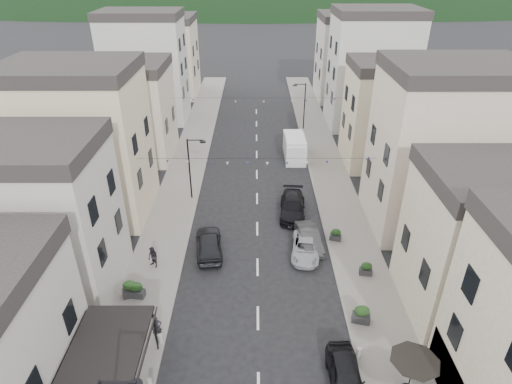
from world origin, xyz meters
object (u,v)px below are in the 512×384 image
pedestrian_a (157,328)px  parked_car_b (309,238)px  delivery_van (294,147)px  parked_car_c (305,248)px  parked_car_d (292,206)px  parked_car_e (209,244)px  parked_car_a (346,376)px  pedestrian_b (153,257)px

pedestrian_a → parked_car_b: bearing=13.3°
parked_car_b → delivery_van: bearing=81.9°
parked_car_b → pedestrian_a: bearing=-144.4°
parked_car_c → parked_car_d: size_ratio=0.84×
parked_car_e → delivery_van: size_ratio=0.87×
parked_car_c → parked_car_a: bearing=-78.3°
parked_car_a → parked_car_b: 12.50m
pedestrian_a → parked_car_d: bearing=27.4°
parked_car_d → delivery_van: (1.10, 11.87, 0.52)m
parked_car_c → pedestrian_a: 12.64m
parked_car_c → parked_car_e: size_ratio=0.93×
parked_car_a → parked_car_c: size_ratio=0.97×
parked_car_c → pedestrian_b: pedestrian_b is taller
parked_car_e → pedestrian_a: bearing=67.6°
parked_car_b → pedestrian_b: pedestrian_b is taller
parked_car_b → delivery_van: size_ratio=0.77×
parked_car_d → pedestrian_b: pedestrian_b is taller
parked_car_d → pedestrian_a: 16.67m
parked_car_b → parked_car_d: parked_car_d is taller
parked_car_b → parked_car_c: size_ratio=0.96×
pedestrian_a → pedestrian_b: size_ratio=0.98×
parked_car_c → delivery_van: (0.56, 17.66, 0.67)m
parked_car_a → parked_car_e: bearing=124.9°
parked_car_c → delivery_van: delivery_van is taller
parked_car_e → pedestrian_b: bearing=18.2°
parked_car_a → parked_car_d: 17.23m
pedestrian_b → delivery_van: bearing=97.0°
parked_car_d → pedestrian_a: size_ratio=3.19×
parked_car_e → pedestrian_b: size_ratio=2.85×
parked_car_a → pedestrian_b: (-12.16, 9.77, 0.23)m
parked_car_b → parked_car_c: (-0.39, -1.11, -0.08)m
parked_car_b → parked_car_e: parked_car_e is taller
parked_car_a → parked_car_c: 11.42m
parked_car_d → delivery_van: size_ratio=0.96×
parked_car_a → parked_car_c: bearing=94.2°
parked_car_c → pedestrian_b: (-11.20, -1.61, 0.34)m
delivery_van → parked_car_c: bearing=-92.3°
parked_car_e → pedestrian_a: (-2.26, -8.47, 0.13)m
parked_car_a → parked_car_e: (-8.29, 11.63, 0.08)m
parked_car_b → delivery_van: (0.17, 16.55, 0.59)m
parked_car_a → parked_car_d: size_ratio=0.81×
parked_car_e → delivery_van: 19.12m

